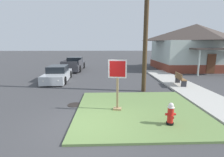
{
  "coord_description": "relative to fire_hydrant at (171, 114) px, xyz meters",
  "views": [
    {
      "loc": [
        0.77,
        -5.88,
        2.98
      ],
      "look_at": [
        1.06,
        2.49,
        1.3
      ],
      "focal_mm": 26.98,
      "sensor_mm": 36.0,
      "label": 1
    }
  ],
  "objects": [
    {
      "name": "ground_plane",
      "position": [
        -3.12,
        0.16,
        -0.47
      ],
      "size": [
        160.0,
        160.0,
        0.0
      ],
      "primitive_type": "plane",
      "color": "#3D3D3F"
    },
    {
      "name": "grass_corner_patch",
      "position": [
        -0.87,
        1.57,
        -0.43
      ],
      "size": [
        5.64,
        5.47,
        0.08
      ],
      "primitive_type": "cube",
      "color": "#668447",
      "rests_on": "ground"
    },
    {
      "name": "sidewalk_strip",
      "position": [
        3.15,
        5.46,
        -0.41
      ],
      "size": [
        2.2,
        15.57,
        0.12
      ],
      "primitive_type": "cube",
      "color": "#B2AFA8",
      "rests_on": "ground"
    },
    {
      "name": "fire_hydrant",
      "position": [
        0.0,
        0.0,
        0.0
      ],
      "size": [
        0.38,
        0.34,
        0.84
      ],
      "color": "black",
      "rests_on": "grass_corner_patch"
    },
    {
      "name": "stop_sign",
      "position": [
        -1.86,
        1.5,
        0.76
      ],
      "size": [
        0.79,
        0.34,
        2.28
      ],
      "color": "#A3845B",
      "rests_on": "grass_corner_patch"
    },
    {
      "name": "manhole_cover",
      "position": [
        -3.96,
        2.4,
        -0.47
      ],
      "size": [
        0.7,
        0.7,
        0.02
      ],
      "primitive_type": "cylinder",
      "color": "black",
      "rests_on": "ground"
    },
    {
      "name": "parked_sedan_silver",
      "position": [
        -6.42,
        8.32,
        0.07
      ],
      "size": [
        2.01,
        4.53,
        1.25
      ],
      "color": "#ADB2B7",
      "rests_on": "ground"
    },
    {
      "name": "pickup_truck_charcoal",
      "position": [
        -6.2,
        14.48,
        0.14
      ],
      "size": [
        2.1,
        5.53,
        1.48
      ],
      "color": "#38383D",
      "rests_on": "ground"
    },
    {
      "name": "street_bench",
      "position": [
        3.0,
        6.06,
        0.11
      ],
      "size": [
        0.53,
        1.46,
        0.85
      ],
      "color": "brown",
      "rests_on": "sidewalk_strip"
    },
    {
      "name": "utility_pole",
      "position": [
        0.07,
        4.81,
        4.49
      ],
      "size": [
        1.51,
        0.28,
        9.54
      ],
      "color": "#42301E",
      "rests_on": "ground"
    },
    {
      "name": "corner_house",
      "position": [
        8.53,
        14.92,
        2.32
      ],
      "size": [
        9.32,
        8.84,
        5.44
      ],
      "color": "brown",
      "rests_on": "ground"
    }
  ]
}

